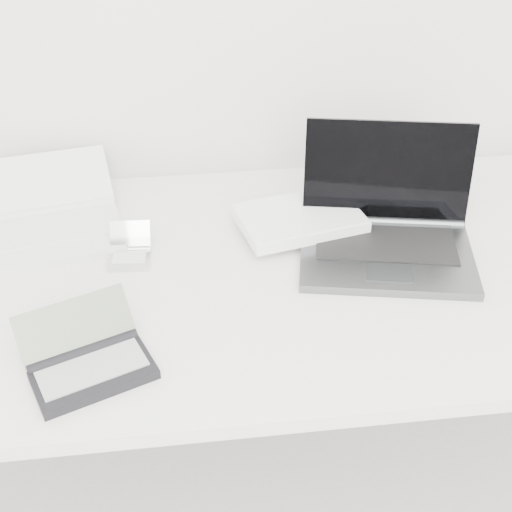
{
  "coord_description": "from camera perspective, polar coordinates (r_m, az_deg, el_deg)",
  "views": [
    {
      "loc": [
        -0.17,
        0.42,
        1.59
      ],
      "look_at": [
        -0.03,
        1.51,
        0.79
      ],
      "focal_mm": 50.0,
      "sensor_mm": 36.0,
      "label": 1
    }
  ],
  "objects": [
    {
      "name": "laptop_large",
      "position": [
        1.5,
        8.08,
        2.3
      ],
      "size": [
        0.5,
        0.39,
        0.24
      ],
      "rotation": [
        0.0,
        0.0,
        -0.2
      ],
      "color": "#525557",
      "rests_on": "desk"
    },
    {
      "name": "pda_silver",
      "position": [
        1.47,
        -10.07,
        0.23
      ],
      "size": [
        0.09,
        0.11,
        0.06
      ],
      "rotation": [
        0.0,
        0.0,
        -0.07
      ],
      "color": "silver",
      "rests_on": "desk"
    },
    {
      "name": "palmtop_charcoal",
      "position": [
        1.23,
        -13.25,
        -8.22
      ],
      "size": [
        0.24,
        0.23,
        0.09
      ],
      "rotation": [
        0.0,
        0.0,
        0.38
      ],
      "color": "black",
      "rests_on": "desk"
    },
    {
      "name": "netbook_open_white",
      "position": [
        1.6,
        -15.91,
        2.77
      ],
      "size": [
        0.33,
        0.4,
        0.08
      ],
      "rotation": [
        0.0,
        0.0,
        0.17
      ],
      "color": "white",
      "rests_on": "desk"
    },
    {
      "name": "desk",
      "position": [
        1.46,
        0.98,
        -2.39
      ],
      "size": [
        1.6,
        0.8,
        0.73
      ],
      "color": "white",
      "rests_on": "ground"
    }
  ]
}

